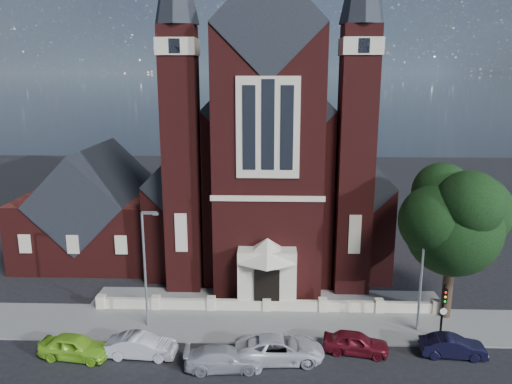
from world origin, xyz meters
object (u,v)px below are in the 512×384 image
church (269,160)px  car_lime_van (75,347)px  street_tree (457,224)px  traffic_signal (443,306)px  car_silver_a (142,346)px  parish_hall (97,212)px  street_lamp_left (146,263)px  car_white_suv (280,348)px  car_silver_b (224,358)px  car_navy (453,346)px  street_lamp_right (424,266)px  car_dark_red (356,343)px

church → car_lime_van: size_ratio=8.21×
street_tree → traffic_signal: bearing=-115.9°
church → car_silver_a: size_ratio=8.34×
church → street_tree: church is taller
parish_hall → street_lamp_left: parish_hall is taller
street_lamp_left → church: bearing=67.3°
car_lime_van → car_white_suv: (12.27, 0.16, 0.02)m
traffic_signal → car_silver_b: (-13.40, -3.15, -1.92)m
street_tree → car_silver_a: size_ratio=2.56×
traffic_signal → car_silver_a: bearing=-173.7°
car_lime_van → car_navy: 22.74m
car_silver_b → car_navy: 13.80m
traffic_signal → car_white_suv: size_ratio=0.75×
car_lime_van → car_navy: size_ratio=1.10×
church → traffic_signal: church is taller
street_lamp_right → car_dark_red: size_ratio=2.03×
parish_hall → car_white_suv: size_ratio=2.29×
street_tree → car_dark_red: street_tree is taller
traffic_signal → car_silver_a: size_ratio=0.96×
street_lamp_right → car_navy: size_ratio=2.09×
street_lamp_right → car_silver_a: (-17.56, -3.60, -3.91)m
church → car_dark_red: church is taller
street_lamp_right → traffic_signal: 2.71m
street_lamp_left → car_silver_a: bearing=-83.1°
car_navy → church: bearing=31.6°
car_lime_van → parish_hall: bearing=22.4°
traffic_signal → car_navy: traffic_signal is taller
traffic_signal → car_silver_b: traffic_signal is taller
car_dark_red → traffic_signal: bearing=-67.2°
street_lamp_left → car_navy: street_lamp_left is taller
street_tree → car_lime_van: 25.45m
traffic_signal → car_dark_red: bearing=-167.7°
car_silver_b → car_white_suv: 3.39m
street_tree → car_dark_red: 10.50m
traffic_signal → car_silver_a: traffic_signal is taller
church → street_lamp_left: church is taller
church → street_lamp_right: size_ratio=4.31×
street_lamp_right → car_dark_red: 6.66m
parish_hall → street_tree: size_ratio=1.14×
street_lamp_right → car_silver_b: street_lamp_right is taller
street_lamp_right → car_white_suv: bearing=-158.3°
street_tree → traffic_signal: size_ratio=2.67×
church → street_lamp_left: 20.84m
church → street_lamp_left: size_ratio=4.31×
car_white_suv → car_dark_red: (4.65, 0.92, -0.06)m
street_lamp_right → car_white_suv: (-9.26, -3.69, -3.86)m
street_lamp_left → car_silver_b: 8.25m
street_lamp_left → car_navy: 19.82m
traffic_signal → car_navy: 2.41m
parish_hall → church: bearing=17.2°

